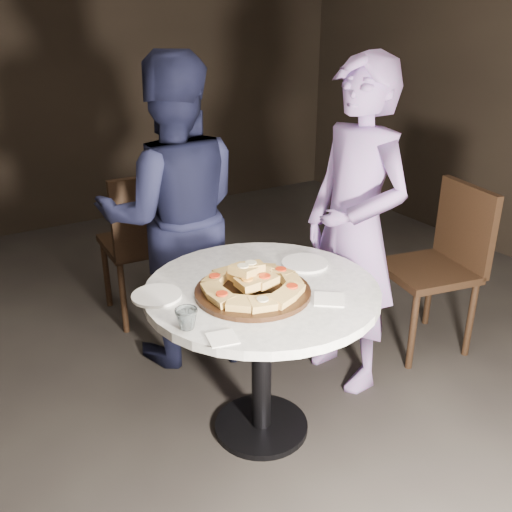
% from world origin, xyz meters
% --- Properties ---
extents(floor, '(7.00, 7.00, 0.00)m').
position_xyz_m(floor, '(0.00, 0.00, 0.00)').
color(floor, black).
rests_on(floor, ground).
extents(table, '(1.30, 1.30, 0.78)m').
position_xyz_m(table, '(0.08, 0.04, 0.64)').
color(table, black).
rests_on(table, ground).
extents(serving_board, '(0.66, 0.66, 0.02)m').
position_xyz_m(serving_board, '(0.01, -0.00, 0.79)').
color(serving_board, black).
rests_on(serving_board, table).
extents(focaccia_pile, '(0.44, 0.45, 0.12)m').
position_xyz_m(focaccia_pile, '(0.01, 0.00, 0.84)').
color(focaccia_pile, tan).
rests_on(focaccia_pile, serving_board).
extents(plate_left, '(0.23, 0.23, 0.01)m').
position_xyz_m(plate_left, '(-0.35, 0.19, 0.79)').
color(plate_left, white).
rests_on(plate_left, table).
extents(plate_right, '(0.29, 0.29, 0.01)m').
position_xyz_m(plate_right, '(0.39, 0.13, 0.79)').
color(plate_right, white).
rests_on(plate_right, table).
extents(water_glass, '(0.11, 0.11, 0.08)m').
position_xyz_m(water_glass, '(-0.35, -0.11, 0.83)').
color(water_glass, silver).
rests_on(water_glass, table).
extents(napkin_near, '(0.13, 0.13, 0.01)m').
position_xyz_m(napkin_near, '(-0.27, -0.25, 0.79)').
color(napkin_near, white).
rests_on(napkin_near, table).
extents(napkin_far, '(0.18, 0.18, 0.01)m').
position_xyz_m(napkin_far, '(0.26, -0.21, 0.79)').
color(napkin_far, white).
rests_on(napkin_far, table).
extents(chair_far, '(0.50, 0.52, 1.01)m').
position_xyz_m(chair_far, '(0.04, 1.36, 0.58)').
color(chair_far, black).
rests_on(chair_far, ground).
extents(chair_right, '(0.57, 0.55, 1.00)m').
position_xyz_m(chair_right, '(1.43, 0.17, 0.57)').
color(chair_right, black).
rests_on(chair_right, ground).
extents(diner_navy, '(1.01, 0.89, 1.74)m').
position_xyz_m(diner_navy, '(0.05, 0.89, 0.87)').
color(diner_navy, black).
rests_on(diner_navy, ground).
extents(diner_teal, '(0.45, 0.65, 1.74)m').
position_xyz_m(diner_teal, '(0.74, 0.19, 0.87)').
color(diner_teal, slate).
rests_on(diner_teal, ground).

